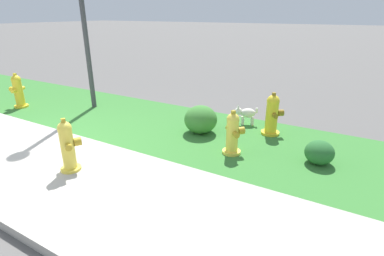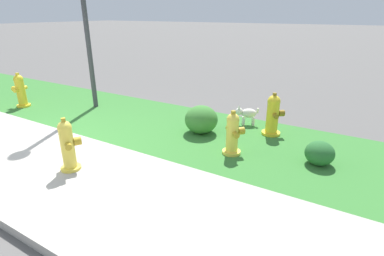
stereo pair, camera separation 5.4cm
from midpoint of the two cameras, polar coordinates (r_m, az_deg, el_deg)
ground_plane at (r=5.43m, az=-28.45°, el=-4.75°), size 120.00×120.00×0.00m
sidewalk_pavement at (r=5.43m, az=-28.46°, el=-4.70°), size 18.00×2.01×0.01m
grass_verge at (r=6.73m, az=-12.07°, el=2.22°), size 18.00×2.54×0.01m
fire_hydrant_by_grass_verge at (r=5.68m, az=15.41°, el=2.43°), size 0.38×0.38×0.80m
fire_hydrant_across_street at (r=4.78m, az=8.07°, el=-1.05°), size 0.34×0.34×0.73m
fire_hydrant_far_end at (r=4.57m, az=-22.25°, el=-3.09°), size 0.36×0.34×0.79m
fire_hydrant_at_driveway at (r=8.25m, az=-29.70°, el=6.22°), size 0.37×0.39×0.82m
small_white_dog at (r=6.12m, az=10.61°, el=2.74°), size 0.43×0.32×0.41m
shrub_bush_mid_verge at (r=5.61m, az=2.04°, el=1.64°), size 0.62×0.62×0.53m
shrub_bush_far_verge at (r=4.86m, az=23.43°, el=-4.42°), size 0.43×0.43×0.36m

